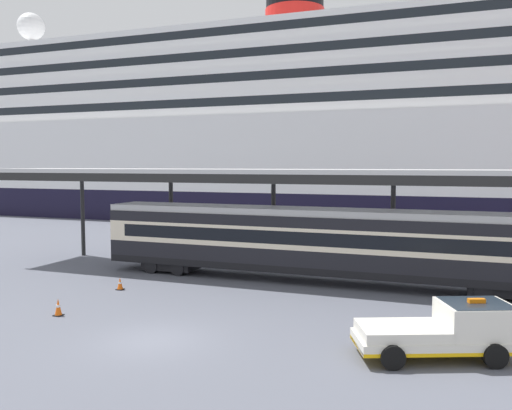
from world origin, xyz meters
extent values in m
plane|color=#565965|center=(0.00, 0.00, 0.00)|extent=(400.00, 400.00, 0.00)
cube|color=black|center=(-16.21, 48.68, 1.78)|extent=(124.40, 27.49, 3.56)
cube|color=white|center=(-16.21, 48.68, 7.71)|extent=(124.40, 27.49, 8.30)
cube|color=white|center=(-16.21, 48.68, 13.17)|extent=(114.45, 25.29, 2.63)
cube|color=black|center=(-16.21, 36.08, 13.30)|extent=(109.48, 0.12, 0.95)
cube|color=white|center=(-16.21, 48.68, 15.80)|extent=(109.87, 24.28, 2.63)
cube|color=black|center=(-16.21, 36.59, 15.93)|extent=(105.10, 0.12, 0.95)
cube|color=white|center=(-16.21, 48.68, 18.42)|extent=(105.30, 23.27, 2.63)
cube|color=black|center=(-16.21, 37.09, 18.55)|extent=(100.72, 0.12, 0.95)
cube|color=white|center=(-16.21, 48.68, 21.05)|extent=(100.72, 22.25, 2.63)
cube|color=black|center=(-16.21, 37.60, 21.18)|extent=(96.34, 0.12, 0.95)
cylinder|color=black|center=(-8.96, 48.68, 26.35)|extent=(7.20, 7.20, 7.97)
cylinder|color=red|center=(-8.96, 48.68, 24.75)|extent=(7.42, 7.42, 2.39)
cylinder|color=white|center=(-51.04, 48.68, 23.98)|extent=(1.00, 1.00, 3.25)
sphere|color=white|center=(-51.04, 48.68, 27.64)|extent=(4.06, 4.06, 4.06)
cube|color=silver|center=(3.52, 12.10, 6.14)|extent=(43.26, 5.06, 0.25)
cube|color=black|center=(3.52, 9.67, 5.76)|extent=(43.26, 0.20, 0.50)
cylinder|color=black|center=(-14.50, 14.23, 3.01)|extent=(0.28, 0.28, 6.01)
cylinder|color=black|center=(-7.29, 14.23, 3.01)|extent=(0.28, 0.28, 6.01)
cylinder|color=black|center=(-0.09, 14.23, 3.01)|extent=(0.28, 0.28, 6.01)
cylinder|color=black|center=(7.12, 14.23, 3.01)|extent=(0.28, 0.28, 6.01)
cube|color=black|center=(3.52, 11.60, 0.85)|extent=(25.47, 2.80, 0.40)
cube|color=black|center=(3.52, 11.60, 1.50)|extent=(25.47, 2.80, 0.90)
cube|color=beige|center=(3.52, 11.60, 2.55)|extent=(25.47, 2.80, 1.20)
cube|color=black|center=(3.52, 10.23, 2.60)|extent=(23.43, 0.08, 0.72)
cube|color=black|center=(3.52, 11.60, 3.45)|extent=(25.47, 2.80, 0.60)
cube|color=#B0B0B0|center=(3.52, 11.60, 3.93)|extent=(25.47, 2.69, 0.36)
cube|color=black|center=(-5.65, 11.60, 0.45)|extent=(3.20, 2.35, 0.50)
cylinder|color=black|center=(-6.55, 10.42, 0.42)|extent=(0.84, 0.12, 0.84)
cylinder|color=black|center=(-4.75, 10.42, 0.42)|extent=(0.84, 0.12, 0.84)
cube|color=black|center=(12.69, 11.60, 0.45)|extent=(3.20, 2.35, 0.50)
cylinder|color=black|center=(11.79, 10.42, 0.42)|extent=(0.84, 0.12, 0.84)
cube|color=silver|center=(9.81, 1.82, 0.58)|extent=(5.57, 3.84, 0.36)
cube|color=#F2B20C|center=(9.81, 1.82, 0.45)|extent=(5.58, 3.86, 0.12)
cube|color=silver|center=(11.15, 2.38, 1.31)|extent=(2.85, 2.65, 1.10)
cube|color=#19232D|center=(11.15, 2.38, 1.66)|extent=(2.63, 2.50, 0.44)
cube|color=orange|center=(11.15, 2.38, 1.94)|extent=(0.59, 0.40, 0.16)
cube|color=silver|center=(8.85, 1.42, 0.94)|extent=(3.43, 2.89, 0.36)
cylinder|color=black|center=(10.96, 3.38, 0.40)|extent=(0.83, 0.54, 0.80)
cylinder|color=black|center=(11.73, 1.54, 0.40)|extent=(0.83, 0.54, 0.80)
cylinder|color=black|center=(7.88, 2.10, 0.40)|extent=(0.83, 0.54, 0.80)
cylinder|color=black|center=(8.65, 0.26, 0.40)|extent=(0.83, 0.54, 0.80)
cube|color=black|center=(-5.55, 1.36, 0.02)|extent=(0.36, 0.36, 0.04)
cone|color=#EA590F|center=(-5.55, 1.36, 0.39)|extent=(0.30, 0.30, 0.71)
cylinder|color=white|center=(-5.55, 1.36, 0.43)|extent=(0.17, 0.17, 0.10)
cube|color=black|center=(-5.86, 6.32, 0.02)|extent=(0.36, 0.36, 0.04)
cone|color=#EA590F|center=(-5.86, 6.32, 0.34)|extent=(0.30, 0.30, 0.60)
cylinder|color=white|center=(-5.86, 6.32, 0.37)|extent=(0.17, 0.17, 0.08)
camera|label=1|loc=(10.32, -16.57, 6.53)|focal=37.00mm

